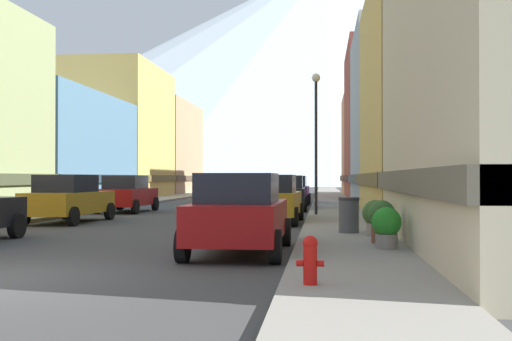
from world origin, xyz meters
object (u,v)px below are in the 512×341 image
(car_left_1, at_px, (69,198))
(potted_plant_0, at_px, (375,216))
(car_right_3, at_px, (293,190))
(potted_plant_2, at_px, (387,226))
(car_driving_0, at_px, (248,185))
(fire_hydrant_near, at_px, (310,258))
(car_driving_1, at_px, (215,189))
(potted_plant_1, at_px, (382,219))
(car_left_2, at_px, (127,194))
(car_right_2, at_px, (287,193))
(trash_bin_right, at_px, (349,215))
(car_right_0, at_px, (240,213))
(pedestrian_0, at_px, (125,190))
(car_right_1, at_px, (273,199))
(streetlamp_right, at_px, (316,122))

(car_left_1, xyz_separation_m, potted_plant_0, (10.80, -5.66, -0.23))
(car_right_3, xyz_separation_m, potted_plant_2, (3.20, -24.62, -0.27))
(car_driving_0, bearing_deg, car_left_1, -93.34)
(car_right_3, height_order, fire_hydrant_near, car_right_3)
(car_driving_1, xyz_separation_m, potted_plant_1, (8.60, -26.61, -0.19))
(car_left_2, relative_size, car_driving_0, 1.00)
(car_right_2, distance_m, car_driving_0, 28.93)
(trash_bin_right, xyz_separation_m, potted_plant_2, (0.65, -3.84, -0.01))
(car_right_0, distance_m, potted_plant_2, 3.21)
(car_right_0, distance_m, potted_plant_0, 4.41)
(trash_bin_right, bearing_deg, car_right_2, 100.18)
(car_driving_0, distance_m, pedestrian_0, 23.95)
(fire_hydrant_near, bearing_deg, potted_plant_2, 71.75)
(car_left_2, bearing_deg, car_right_1, -40.26)
(car_left_1, relative_size, car_right_2, 1.01)
(car_right_1, xyz_separation_m, car_driving_0, (-5.40, 37.26, 0.00))
(car_left_2, relative_size, trash_bin_right, 4.50)
(car_right_1, height_order, fire_hydrant_near, car_right_1)
(potted_plant_2, xyz_separation_m, streetlamp_right, (-1.65, 12.28, 3.35))
(car_right_3, distance_m, car_driving_0, 22.49)
(streetlamp_right, bearing_deg, car_driving_1, 114.18)
(car_driving_0, distance_m, potted_plant_0, 44.28)
(car_left_2, xyz_separation_m, car_right_2, (7.60, 2.41, 0.00))
(car_left_2, distance_m, potted_plant_2, 19.00)
(car_right_3, distance_m, potted_plant_1, 23.69)
(potted_plant_0, bearing_deg, potted_plant_1, -90.00)
(car_left_1, bearing_deg, pedestrian_0, 99.72)
(car_left_1, bearing_deg, car_right_1, 3.90)
(car_left_2, xyz_separation_m, car_right_3, (7.60, 9.00, 0.00))
(car_right_2, bearing_deg, car_left_1, -129.08)
(car_left_2, relative_size, pedestrian_0, 2.69)
(potted_plant_1, bearing_deg, potted_plant_0, 90.00)
(pedestrian_0, height_order, streetlamp_right, streetlamp_right)
(car_driving_1, bearing_deg, car_left_2, -100.28)
(car_right_1, height_order, streetlamp_right, streetlamp_right)
(fire_hydrant_near, height_order, trash_bin_right, trash_bin_right)
(fire_hydrant_near, xyz_separation_m, streetlamp_right, (-0.10, 16.98, 3.46))
(car_right_3, relative_size, fire_hydrant_near, 6.28)
(car_right_0, xyz_separation_m, car_right_3, (-0.00, 24.63, 0.00))
(potted_plant_1, bearing_deg, car_right_2, 100.73)
(car_right_3, relative_size, car_driving_0, 1.00)
(car_right_0, height_order, fire_hydrant_near, car_right_0)
(potted_plant_0, height_order, potted_plant_2, potted_plant_0)
(potted_plant_1, height_order, pedestrian_0, pedestrian_0)
(car_left_1, xyz_separation_m, car_right_1, (7.60, 0.52, 0.00))
(fire_hydrant_near, bearing_deg, car_left_2, 114.47)
(car_left_2, distance_m, potted_plant_1, 18.06)
(car_right_0, bearing_deg, car_driving_1, 101.00)
(car_right_2, relative_size, car_driving_0, 1.01)
(car_driving_1, relative_size, potted_plant_2, 4.91)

